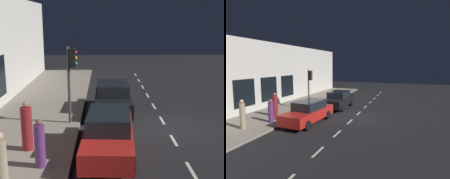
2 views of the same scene
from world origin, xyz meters
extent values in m
plane|color=black|center=(0.00, 0.00, 0.00)|extent=(60.00, 60.00, 0.00)
cube|color=gray|center=(6.25, 0.00, 0.07)|extent=(4.50, 32.00, 0.15)
cube|color=beige|center=(0.00, -14.00, 0.00)|extent=(0.12, 1.20, 0.01)
cube|color=beige|center=(0.00, -11.40, 0.00)|extent=(0.12, 1.20, 0.01)
cube|color=beige|center=(0.00, -8.80, 0.00)|extent=(0.12, 1.20, 0.01)
cube|color=beige|center=(0.00, -6.20, 0.00)|extent=(0.12, 1.20, 0.01)
cube|color=beige|center=(0.00, -3.60, 0.00)|extent=(0.12, 1.20, 0.01)
cube|color=beige|center=(0.00, -1.00, 0.00)|extent=(0.12, 1.20, 0.01)
cube|color=beige|center=(0.00, 1.60, 0.00)|extent=(0.12, 1.20, 0.01)
cube|color=beige|center=(0.00, 4.20, 0.00)|extent=(0.12, 1.20, 0.01)
cylinder|color=#424244|center=(4.47, -0.40, 1.93)|extent=(0.13, 0.13, 3.56)
cube|color=black|center=(4.27, -0.40, 3.19)|extent=(0.26, 0.32, 0.84)
sphere|color=red|center=(4.13, -0.40, 3.44)|extent=(0.15, 0.15, 0.15)
sphere|color=gold|center=(4.13, -0.40, 3.19)|extent=(0.15, 0.15, 0.15)
sphere|color=green|center=(4.13, -0.40, 2.94)|extent=(0.15, 0.15, 0.15)
cube|color=red|center=(2.71, 2.86, 0.63)|extent=(1.99, 4.67, 0.70)
cube|color=black|center=(2.69, 2.68, 1.28)|extent=(1.66, 2.46, 0.60)
cylinder|color=black|center=(1.97, 4.32, 0.32)|extent=(0.26, 0.65, 0.64)
cylinder|color=black|center=(3.59, 4.23, 0.32)|extent=(0.26, 0.65, 0.64)
cylinder|color=black|center=(1.82, 1.49, 0.32)|extent=(0.26, 0.65, 0.64)
cylinder|color=black|center=(3.44, 1.40, 0.32)|extent=(0.26, 0.65, 0.64)
cube|color=black|center=(2.39, -2.46, 0.63)|extent=(1.86, 4.40, 0.70)
cube|color=black|center=(2.40, -2.63, 1.28)|extent=(1.63, 2.29, 0.60)
cylinder|color=black|center=(1.53, -1.09, 0.32)|extent=(0.22, 0.64, 0.64)
cylinder|color=black|center=(3.26, -1.09, 0.32)|extent=(0.22, 0.64, 0.64)
cylinder|color=black|center=(1.53, -3.82, 0.32)|extent=(0.22, 0.64, 0.64)
cylinder|color=black|center=(3.26, -3.82, 0.32)|extent=(0.22, 0.64, 0.64)
cylinder|color=maroon|center=(5.71, 2.68, 0.96)|extent=(0.56, 0.56, 1.62)
sphere|color=#936B4C|center=(5.71, 2.68, 1.88)|extent=(0.22, 0.22, 0.22)
cube|color=#936B4C|center=(5.77, 2.59, 1.88)|extent=(0.07, 0.06, 0.06)
cylinder|color=gray|center=(5.63, 5.85, 0.97)|extent=(0.35, 0.35, 1.63)
cylinder|color=#5B2D70|center=(4.97, 4.08, 0.86)|extent=(0.47, 0.47, 1.43)
sphere|color=brown|center=(4.97, 4.08, 1.68)|extent=(0.21, 0.21, 0.21)
cube|color=brown|center=(4.92, 3.99, 1.68)|extent=(0.07, 0.06, 0.06)
camera|label=1|loc=(2.89, 13.59, 4.88)|focal=49.95mm
camera|label=2|loc=(-3.92, 14.60, 4.12)|focal=30.76mm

